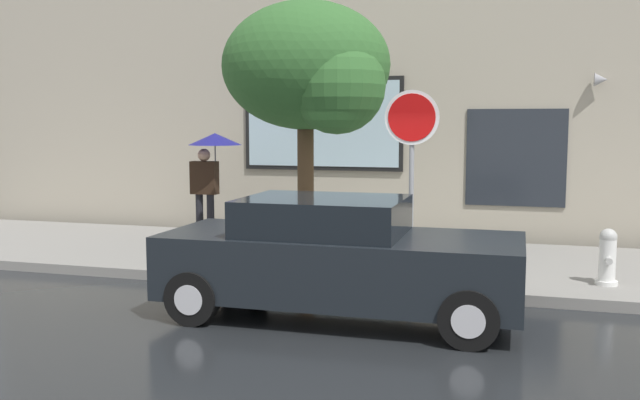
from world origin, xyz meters
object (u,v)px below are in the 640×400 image
at_px(street_tree, 312,71).
at_px(stop_sign, 412,146).
at_px(fire_hydrant, 607,257).
at_px(parked_car, 338,259).
at_px(pedestrian_with_umbrella, 211,156).

distance_m(street_tree, stop_sign, 2.00).
bearing_deg(stop_sign, street_tree, 163.38).
height_order(fire_hydrant, street_tree, street_tree).
height_order(parked_car, street_tree, street_tree).
xyz_separation_m(fire_hydrant, street_tree, (-4.23, 0.14, 2.59)).
bearing_deg(pedestrian_with_umbrella, stop_sign, -28.33).
xyz_separation_m(fire_hydrant, pedestrian_with_umbrella, (-6.70, 1.85, 1.20)).
distance_m(parked_car, fire_hydrant, 3.84).
height_order(street_tree, stop_sign, street_tree).
distance_m(parked_car, pedestrian_with_umbrella, 5.29).
relative_size(parked_car, pedestrian_with_umbrella, 2.12).
xyz_separation_m(parked_car, fire_hydrant, (3.26, 2.03, -0.19)).
relative_size(street_tree, stop_sign, 1.52).
height_order(pedestrian_with_umbrella, street_tree, street_tree).
bearing_deg(street_tree, fire_hydrant, -1.92).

